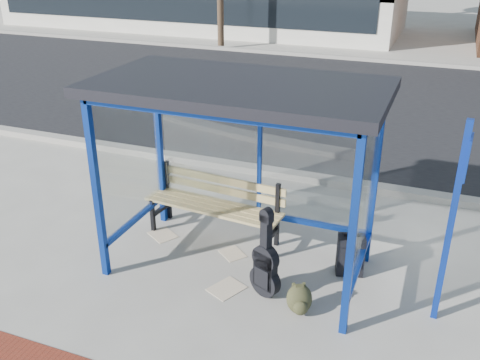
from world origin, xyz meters
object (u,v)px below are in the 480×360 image
at_px(backpack, 299,300).
at_px(guitar_bag, 265,266).
at_px(suitcase, 350,255).
at_px(bench, 215,202).

bearing_deg(backpack, guitar_bag, 135.14).
distance_m(guitar_bag, suitcase, 1.17).
bearing_deg(backpack, suitcase, 43.95).
relative_size(bench, suitcase, 3.44).
xyz_separation_m(suitcase, backpack, (-0.38, -0.97, -0.10)).
relative_size(bench, guitar_bag, 1.84).
distance_m(bench, backpack, 2.02).
bearing_deg(guitar_bag, backpack, 2.40).
xyz_separation_m(guitar_bag, suitcase, (0.85, 0.80, -0.13)).
height_order(bench, guitar_bag, guitar_bag).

